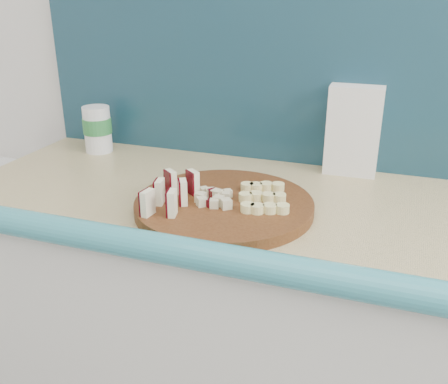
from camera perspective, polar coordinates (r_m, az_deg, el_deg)
kitchen_counter at (r=1.40m, az=18.75°, el=-19.99°), size 2.20×0.63×0.91m
backsplash at (r=1.36m, az=22.91°, el=11.69°), size 2.20×0.02×0.50m
cutting_board at (r=1.11m, az=0.00°, el=-1.54°), size 0.50×0.50×0.02m
apple_wedges at (r=1.09m, az=-6.10°, el=0.00°), size 0.08×0.18×0.05m
apple_chunks at (r=1.10m, az=-1.34°, el=-0.48°), size 0.06×0.07×0.02m
banana_slices at (r=1.10m, az=4.44°, el=-0.56°), size 0.14×0.17×0.02m
flour_bag at (r=1.36m, az=14.61°, el=6.95°), size 0.14×0.10×0.23m
canister at (r=1.55m, az=-14.27°, el=7.07°), size 0.08×0.08×0.14m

